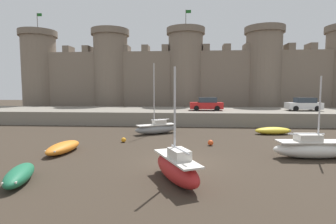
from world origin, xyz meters
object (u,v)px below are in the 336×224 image
Objects in this scene: rowboat_near_channel_left at (19,175)px; car_quay_centre_east at (207,104)px; mooring_buoy_near_shore at (211,143)px; sailboat_foreground_left at (156,128)px; sailboat_midflat_right at (177,168)px; mooring_buoy_mid_mud at (124,140)px; rowboat_midflat_centre at (273,130)px; car_quay_east at (304,104)px; sailboat_near_channel_right at (313,148)px; rowboat_foreground_centre at (63,147)px.

car_quay_centre_east is at bearing 65.41° from rowboat_near_channel_left.
mooring_buoy_near_shore is at bearing -92.75° from car_quay_centre_east.
sailboat_midflat_right is (2.45, -12.83, 0.11)m from sailboat_foreground_left.
sailboat_foreground_left is 17.07× the size of mooring_buoy_mid_mud.
rowboat_midflat_centre is at bearing 41.59° from rowboat_near_channel_left.
sailboat_foreground_left is 6.78m from mooring_buoy_near_shore.
sailboat_foreground_left is 1.26× the size of sailboat_midflat_right.
sailboat_foreground_left reaches higher than mooring_buoy_mid_mud.
sailboat_near_channel_right is at bearing -111.34° from car_quay_east.
sailboat_midflat_right is at bearing 5.07° from rowboat_near_channel_left.
rowboat_midflat_centre is at bearing -54.62° from car_quay_centre_east.
sailboat_midflat_right reaches higher than mooring_buoy_near_shore.
sailboat_foreground_left reaches higher than rowboat_midflat_centre.
rowboat_foreground_centre is at bearing -163.54° from mooring_buoy_near_shore.
sailboat_near_channel_right is at bearing 30.12° from sailboat_midflat_right.
mooring_buoy_mid_mud is at bearing 48.96° from rowboat_foreground_centre.
rowboat_near_channel_left is 31.59m from car_quay_east.
rowboat_midflat_centre reaches higher than mooring_buoy_near_shore.
car_quay_east is (6.64, 17.00, 1.73)m from sailboat_near_channel_right.
mooring_buoy_near_shore is at bearing 152.56° from sailboat_near_channel_right.
mooring_buoy_mid_mud is (-6.89, 0.71, -0.02)m from mooring_buoy_near_shore.
car_quay_east reaches higher than mooring_buoy_mid_mud.
sailboat_near_channel_right is (15.49, 5.46, 0.24)m from rowboat_near_channel_left.
car_quay_east is at bearing 36.47° from rowboat_foreground_centre.
rowboat_near_channel_left is 16.43m from sailboat_near_channel_right.
sailboat_foreground_left reaches higher than sailboat_midflat_right.
rowboat_midflat_centre is 14.05m from mooring_buoy_mid_mud.
sailboat_near_channel_right is at bearing -27.44° from mooring_buoy_near_shore.
rowboat_near_channel_left is 9.66m from mooring_buoy_mid_mud.
rowboat_midflat_centre is at bearing 40.53° from mooring_buoy_near_shore.
sailboat_near_channel_right is 1.42× the size of rowboat_midflat_centre.
sailboat_foreground_left is 13.06m from sailboat_midflat_right.
sailboat_near_channel_right is at bearing -92.03° from rowboat_midflat_centre.
rowboat_near_channel_left is at bearing -105.39° from mooring_buoy_mid_mud.
rowboat_foreground_centre is 0.69× the size of sailboat_midflat_right.
mooring_buoy_near_shore is 1.09× the size of mooring_buoy_mid_mud.
sailboat_foreground_left is at bearing -121.93° from car_quay_centre_east.
rowboat_foreground_centre is 8.57× the size of mooring_buoy_near_shore.
sailboat_midflat_right is at bearing -97.73° from car_quay_centre_east.
sailboat_midflat_right is at bearing -124.42° from car_quay_east.
rowboat_near_channel_left is at bearing -114.59° from car_quay_centre_east.
car_quay_centre_east is (2.91, 21.42, 1.68)m from sailboat_midflat_right.
rowboat_midflat_centre is 0.87× the size of car_quay_centre_east.
rowboat_near_channel_left is at bearing -138.41° from rowboat_midflat_centre.
sailboat_midflat_right is at bearing -122.75° from rowboat_midflat_centre.
rowboat_foreground_centre is 4.91m from mooring_buoy_mid_mud.
car_quay_centre_east reaches higher than rowboat_foreground_centre.
rowboat_midflat_centre is 8.39× the size of mooring_buoy_near_shore.
mooring_buoy_mid_mud is at bearing -117.67° from sailboat_foreground_left.
sailboat_foreground_left reaches higher than rowboat_near_channel_left.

